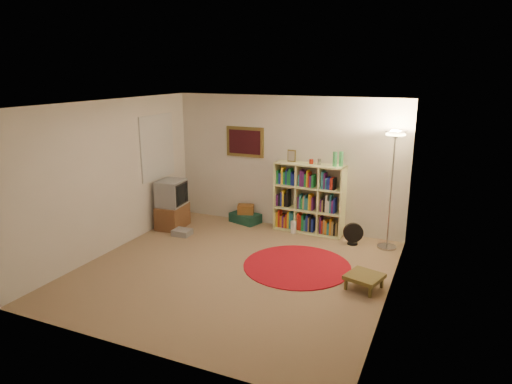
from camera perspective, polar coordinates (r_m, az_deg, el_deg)
room at (r=6.68m, az=-3.11°, el=0.34°), size 4.54×4.54×2.54m
bookshelf at (r=8.51m, az=6.55°, el=-0.89°), size 1.32×0.43×1.56m
floor_lamp at (r=7.74m, az=16.90°, el=4.90°), size 0.43×0.43×2.02m
floor_fan at (r=8.12m, az=12.04°, el=-5.14°), size 0.35×0.24×0.39m
tv_stand at (r=8.87m, az=-10.44°, el=-1.61°), size 0.50×0.68×0.93m
dvd_box at (r=8.54m, az=-9.21°, el=-5.00°), size 0.33×0.28×0.11m
suitcase at (r=9.11m, az=-1.34°, el=-3.24°), size 0.65×0.52×0.18m
wicker_basket at (r=9.05m, az=-1.29°, el=-2.17°), size 0.37×0.31×0.18m
duffel_bag at (r=8.95m, az=4.10°, el=-3.41°), size 0.44×0.40×0.25m
paper_towel at (r=8.55m, az=4.72°, el=-4.40°), size 0.14×0.14×0.23m
red_rug at (r=7.20m, az=5.15°, el=-9.17°), size 1.67×1.67×0.01m
side_table at (r=6.60m, az=13.39°, el=-10.31°), size 0.56×0.56×0.21m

